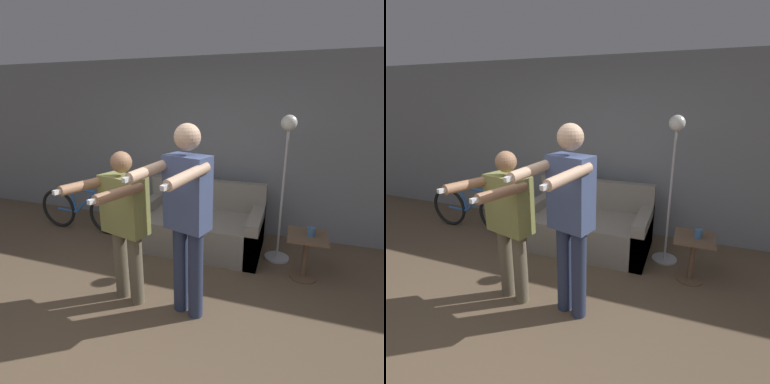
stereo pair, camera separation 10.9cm
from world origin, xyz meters
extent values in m
plane|color=brown|center=(0.00, 0.00, 0.00)|extent=(16.00, 16.00, 0.00)
cube|color=gray|center=(0.00, 2.76, 1.30)|extent=(10.00, 0.05, 2.60)
cube|color=gray|center=(0.05, 2.01, 0.23)|extent=(1.71, 0.93, 0.46)
cube|color=gray|center=(0.05, 2.40, 0.67)|extent=(1.71, 0.14, 0.42)
cube|color=gray|center=(-0.72, 2.01, 0.30)|extent=(0.16, 0.93, 0.60)
cube|color=gray|center=(0.83, 2.01, 0.30)|extent=(0.16, 0.93, 0.60)
cylinder|color=#6B604C|center=(-0.38, 0.69, 0.38)|extent=(0.14, 0.14, 0.76)
cylinder|color=#6B604C|center=(-0.18, 0.64, 0.38)|extent=(0.14, 0.14, 0.76)
cube|color=#8C8E4C|center=(-0.28, 0.67, 1.04)|extent=(0.50, 0.33, 0.57)
sphere|color=#9E7051|center=(-0.28, 0.67, 1.45)|extent=(0.20, 0.20, 0.20)
cylinder|color=#9E7051|center=(-0.55, 0.48, 1.26)|extent=(0.21, 0.51, 0.10)
cube|color=white|center=(-0.62, 0.24, 1.26)|extent=(0.07, 0.13, 0.04)
cylinder|color=#9E7051|center=(-0.13, 0.37, 1.26)|extent=(0.21, 0.51, 0.10)
cube|color=white|center=(-0.19, 0.13, 1.26)|extent=(0.07, 0.13, 0.04)
cylinder|color=#2D3856|center=(0.28, 0.69, 0.44)|extent=(0.14, 0.14, 0.89)
cylinder|color=#2D3856|center=(0.45, 0.64, 0.44)|extent=(0.14, 0.14, 0.89)
cube|color=#475684|center=(0.36, 0.67, 1.22)|extent=(0.43, 0.32, 0.67)
sphere|color=#D8AD8C|center=(0.36, 0.67, 1.70)|extent=(0.23, 0.23, 0.23)
cylinder|color=#D8AD8C|center=(0.12, 0.48, 1.45)|extent=(0.22, 0.51, 0.13)
cube|color=white|center=(0.05, 0.24, 1.43)|extent=(0.07, 0.13, 0.05)
cylinder|color=#D8AD8C|center=(0.47, 0.38, 1.45)|extent=(0.22, 0.51, 0.13)
cube|color=white|center=(0.41, 0.14, 1.43)|extent=(0.07, 0.13, 0.05)
ellipsoid|color=#3D3833|center=(-0.23, 2.40, 0.95)|extent=(0.36, 0.14, 0.14)
sphere|color=#3D3833|center=(-0.08, 2.40, 1.00)|extent=(0.11, 0.11, 0.11)
ellipsoid|color=#3D3833|center=(-0.43, 2.42, 0.90)|extent=(0.20, 0.04, 0.04)
cone|color=#3D3833|center=(-0.10, 2.38, 1.04)|extent=(0.03, 0.03, 0.03)
cone|color=#3D3833|center=(-0.10, 2.42, 1.04)|extent=(0.03, 0.03, 0.03)
cylinder|color=#B2B2B7|center=(1.12, 2.02, 0.01)|extent=(0.32, 0.32, 0.02)
cylinder|color=#B2B2B7|center=(1.12, 2.02, 0.84)|extent=(0.03, 0.03, 1.69)
sphere|color=white|center=(1.12, 2.02, 1.74)|extent=(0.18, 0.18, 0.18)
cylinder|color=brown|center=(1.44, 1.66, 0.01)|extent=(0.30, 0.30, 0.02)
cylinder|color=brown|center=(1.44, 1.66, 0.26)|extent=(0.06, 0.06, 0.51)
cube|color=brown|center=(1.44, 1.66, 0.53)|extent=(0.43, 0.43, 0.03)
cylinder|color=#3D6693|center=(1.47, 1.64, 0.59)|extent=(0.08, 0.08, 0.10)
torus|color=black|center=(-1.39, 1.94, 0.32)|extent=(0.63, 0.05, 0.63)
torus|color=black|center=(-2.31, 1.94, 0.32)|extent=(0.63, 0.05, 0.63)
cylinder|color=blue|center=(-1.77, 1.94, 0.48)|extent=(0.40, 0.04, 0.39)
cylinder|color=blue|center=(-2.00, 1.94, 0.49)|extent=(0.10, 0.04, 0.39)
cylinder|color=blue|center=(-1.81, 1.94, 0.67)|extent=(0.44, 0.04, 0.05)
cylinder|color=blue|center=(-2.14, 1.94, 0.31)|extent=(0.35, 0.04, 0.05)
cylinder|color=blue|center=(-1.49, 1.94, 0.49)|extent=(0.22, 0.04, 0.37)
cube|color=black|center=(-2.03, 1.94, 0.70)|extent=(0.20, 0.07, 0.04)
camera|label=1|loc=(1.20, -1.67, 1.99)|focal=28.00mm
camera|label=2|loc=(1.30, -1.63, 1.99)|focal=28.00mm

